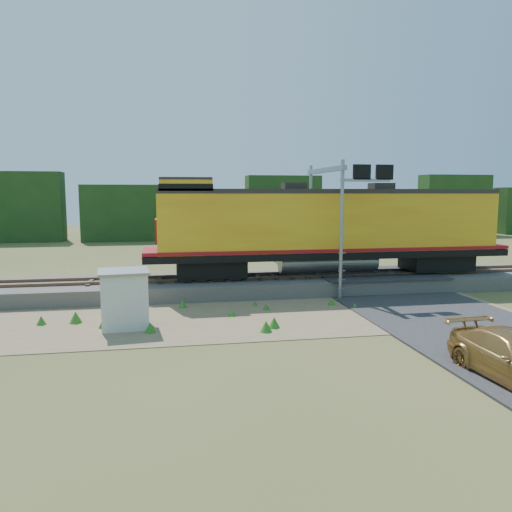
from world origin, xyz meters
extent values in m
plane|color=#475123|center=(0.00, 0.00, 0.00)|extent=(140.00, 140.00, 0.00)
cube|color=slate|center=(0.00, 6.00, 0.40)|extent=(70.00, 5.00, 0.80)
cube|color=brown|center=(0.00, 5.28, 0.88)|extent=(70.00, 0.10, 0.16)
cube|color=brown|center=(0.00, 6.72, 0.88)|extent=(70.00, 0.10, 0.16)
cube|color=#8C7754|center=(-2.00, 0.50, 0.01)|extent=(26.00, 8.00, 0.03)
cube|color=#38383A|center=(7.00, 6.00, 0.83)|extent=(7.00, 5.20, 0.06)
cube|color=#38383A|center=(7.00, 22.00, 0.04)|extent=(7.00, 24.00, 0.08)
cube|color=#1A3A15|center=(0.00, 38.00, 3.25)|extent=(36.00, 3.00, 6.50)
cube|color=#1A3A15|center=(40.00, 38.00, 3.00)|extent=(50.00, 3.00, 6.00)
cube|color=black|center=(-2.61, 6.00, 1.43)|extent=(3.73, 2.38, 0.93)
cube|color=black|center=(10.86, 6.00, 1.43)|extent=(3.73, 2.38, 0.93)
cube|color=black|center=(4.12, 6.00, 2.08)|extent=(20.72, 3.11, 0.37)
cylinder|color=gray|center=(4.12, 6.00, 1.58)|extent=(5.70, 1.24, 1.24)
cube|color=gold|center=(4.12, 6.00, 3.87)|extent=(19.17, 3.01, 3.21)
cube|color=maroon|center=(4.12, 6.00, 2.39)|extent=(20.72, 3.16, 0.19)
cube|color=#28231E|center=(4.12, 6.00, 5.60)|extent=(19.17, 3.06, 0.25)
cube|color=gold|center=(-3.96, 6.00, 5.84)|extent=(2.69, 3.01, 0.73)
cube|color=#28231E|center=(-3.96, 6.00, 6.24)|extent=(2.69, 3.06, 0.12)
cube|color=black|center=(-3.96, 6.00, 5.79)|extent=(2.75, 3.06, 0.36)
cube|color=maroon|center=(-5.51, 6.00, 3.51)|extent=(0.10, 2.07, 1.24)
cube|color=#28231E|center=(2.05, 6.00, 5.84)|extent=(1.24, 1.04, 0.47)
cube|color=#28231E|center=(7.23, 6.00, 5.84)|extent=(1.24, 1.04, 0.47)
cube|color=silver|center=(-6.76, -0.42, 1.14)|extent=(2.01, 2.01, 2.28)
cube|color=gray|center=(-6.76, -0.42, 2.33)|extent=(2.21, 2.21, 0.11)
cylinder|color=gray|center=(3.85, 3.20, 3.59)|extent=(0.18, 0.18, 7.18)
cylinder|color=gray|center=(3.85, 8.80, 3.59)|extent=(0.18, 0.18, 7.18)
cube|color=gray|center=(3.85, 6.00, 6.77)|extent=(0.26, 6.20, 0.26)
cube|color=gray|center=(5.09, 3.20, 6.16)|extent=(2.67, 0.15, 0.15)
cube|color=black|center=(4.88, 3.20, 6.57)|extent=(0.92, 0.15, 0.77)
cube|color=black|center=(6.11, 3.20, 6.57)|extent=(0.92, 0.15, 0.77)
camera|label=1|loc=(-5.05, -21.12, 5.50)|focal=35.00mm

